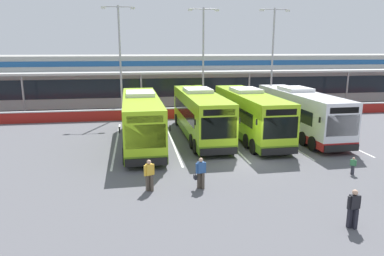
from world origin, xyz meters
name	(u,v)px	position (x,y,z in m)	size (l,w,h in m)	color
ground_plane	(248,162)	(0.00, 0.00, 0.00)	(200.00, 200.00, 0.00)	#56565B
terminal_building	(187,78)	(0.00, 26.91, 3.01)	(70.00, 13.00, 6.00)	#B7B7B2
red_barrier_wall	(204,112)	(0.00, 14.50, 0.56)	(60.00, 0.40, 1.10)	maroon
coach_bus_leftmost	(141,120)	(-6.49, 5.31, 1.79)	(3.06, 12.20, 3.78)	#9ED11E
coach_bus_left_centre	(200,115)	(-1.86, 6.76, 1.79)	(3.06, 12.20, 3.78)	#9ED11E
coach_bus_centre	(249,115)	(1.97, 6.20, 1.79)	(3.06, 12.20, 3.78)	#9ED11E
coach_bus_right_centre	(299,113)	(6.25, 6.23, 1.79)	(3.06, 12.20, 3.78)	silver
bay_stripe_far_west	(116,142)	(-8.40, 6.00, 0.00)	(0.14, 13.00, 0.01)	silver
bay_stripe_west	(172,140)	(-4.20, 6.00, 0.00)	(0.14, 13.00, 0.01)	silver
bay_stripe_mid_west	(225,138)	(0.00, 6.00, 0.00)	(0.14, 13.00, 0.01)	silver
bay_stripe_centre	(275,136)	(4.20, 6.00, 0.00)	(0.14, 13.00, 0.01)	silver
bay_stripe_mid_east	(324,134)	(8.40, 6.00, 0.00)	(0.14, 13.00, 0.01)	silver
pedestrian_with_handbag	(200,172)	(-3.75, -3.80, 0.86)	(0.64, 0.32, 1.62)	#4C4238
pedestrian_child	(353,165)	(5.09, -3.13, 0.54)	(0.28, 0.27, 1.00)	#33333D
pedestrian_near_bin	(149,174)	(-6.31, -3.72, 0.87)	(0.53, 0.33, 1.62)	#4C4238
pedestrian_approaching_bus	(353,208)	(1.45, -8.74, 0.87)	(0.53, 0.30, 1.62)	black
lamp_post_west	(120,55)	(-8.25, 16.51, 6.29)	(3.24, 0.28, 11.00)	#9E9EA3
lamp_post_centre	(203,54)	(0.37, 17.27, 6.29)	(3.24, 0.28, 11.00)	#9E9EA3
lamp_post_east	(273,54)	(7.75, 16.45, 6.29)	(3.24, 0.28, 11.00)	#9E9EA3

